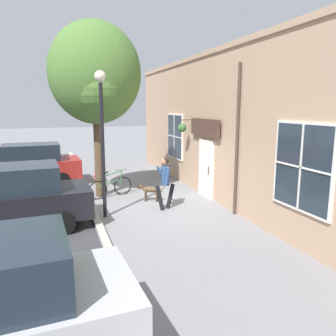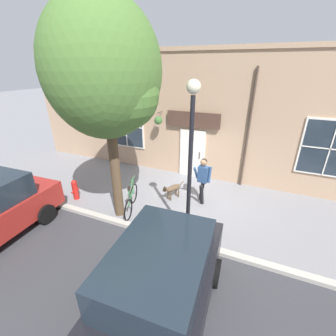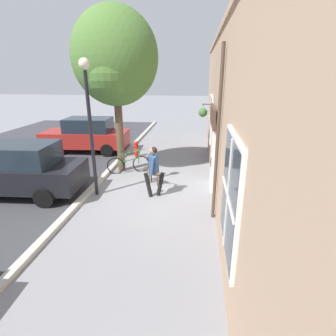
% 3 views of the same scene
% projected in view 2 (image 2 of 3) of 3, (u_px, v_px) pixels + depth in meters
% --- Properties ---
extents(ground_plane, '(90.00, 90.00, 0.00)m').
position_uv_depth(ground_plane, '(193.00, 204.00, 8.09)').
color(ground_plane, gray).
extents(storefront_facade, '(0.95, 18.00, 5.19)m').
position_uv_depth(storefront_facade, '(213.00, 119.00, 8.98)').
color(storefront_facade, tan).
rests_on(storefront_facade, ground_plane).
extents(pedestrian_walking, '(0.70, 0.60, 1.69)m').
position_uv_depth(pedestrian_walking, '(203.00, 177.00, 7.80)').
color(pedestrian_walking, black).
rests_on(pedestrian_walking, ground_plane).
extents(dog_on_leash, '(0.97, 0.55, 0.62)m').
position_uv_depth(dog_on_leash, '(172.00, 189.00, 8.24)').
color(dog_on_leash, brown).
rests_on(dog_on_leash, ground_plane).
extents(street_tree_by_curb, '(3.21, 2.89, 6.20)m').
position_uv_depth(street_tree_by_curb, '(108.00, 75.00, 5.73)').
color(street_tree_by_curb, brown).
rests_on(street_tree_by_curb, ground_plane).
extents(leaning_bicycle, '(1.67, 0.56, 1.00)m').
position_uv_depth(leaning_bicycle, '(131.00, 200.00, 7.62)').
color(leaning_bicycle, black).
rests_on(leaning_bicycle, ground_plane).
extents(parked_car_mid_block, '(4.38, 2.10, 1.75)m').
position_uv_depth(parked_car_mid_block, '(157.00, 293.00, 3.96)').
color(parked_car_mid_block, black).
rests_on(parked_car_mid_block, ground_plane).
extents(street_lamp, '(0.32, 0.32, 4.28)m').
position_uv_depth(street_lamp, '(191.00, 143.00, 5.37)').
color(street_lamp, black).
rests_on(street_lamp, ground_plane).
extents(fire_hydrant, '(0.34, 0.20, 0.77)m').
position_uv_depth(fire_hydrant, '(75.00, 189.00, 8.24)').
color(fire_hydrant, red).
rests_on(fire_hydrant, ground_plane).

